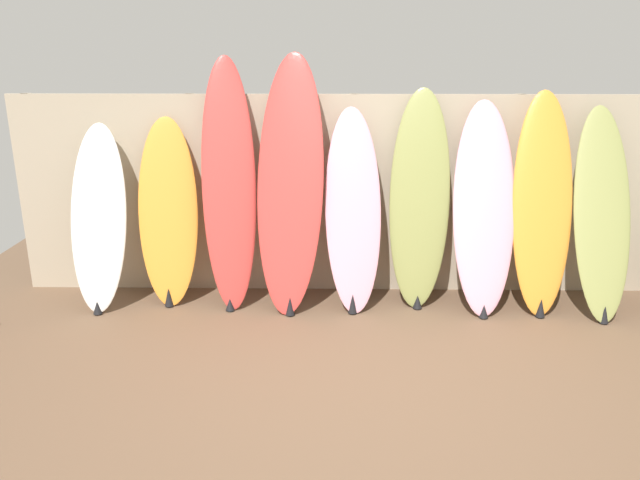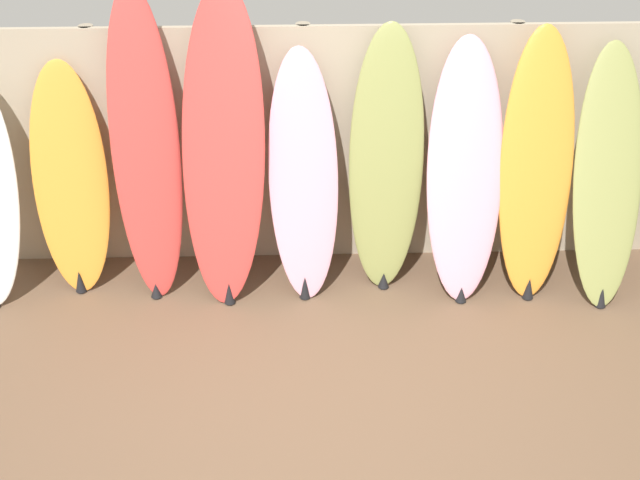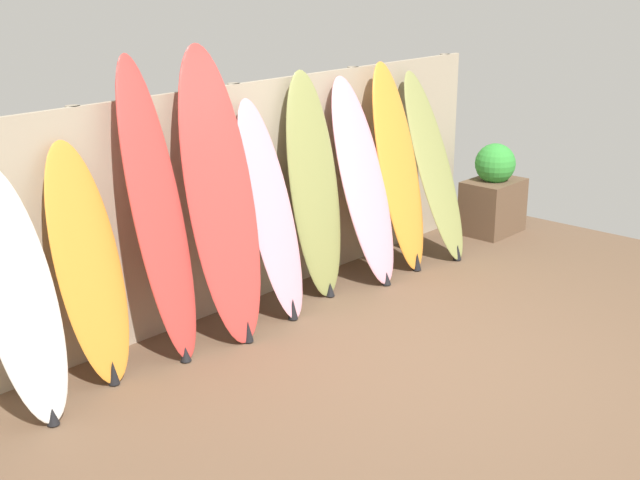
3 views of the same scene
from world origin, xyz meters
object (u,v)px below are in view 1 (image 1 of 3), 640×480
object	(u,v)px
surfboard_orange_1	(168,214)
surfboard_red_2	(229,186)
surfboard_olive_5	(419,201)
surfboard_orange_7	(542,205)
surfboard_pink_6	(484,209)
surfboard_red_3	(290,186)
surfboard_white_0	(99,219)
surfboard_olive_8	(602,215)
surfboard_pink_4	(353,213)

from	to	relation	value
surfboard_orange_1	surfboard_red_2	xyz separation A→B (m)	(0.55, -0.04, 0.26)
surfboard_olive_5	surfboard_orange_7	world-z (taller)	surfboard_olive_5
surfboard_red_2	surfboard_orange_7	size ratio (longest dim) A/B	1.15
surfboard_pink_6	surfboard_red_2	bearing A→B (deg)	178.34
surfboard_red_3	surfboard_pink_6	world-z (taller)	surfboard_red_3
surfboard_white_0	surfboard_red_2	world-z (taller)	surfboard_red_2
surfboard_orange_7	surfboard_olive_8	world-z (taller)	surfboard_orange_7
surfboard_orange_1	surfboard_white_0	bearing A→B (deg)	-168.58
surfboard_red_2	surfboard_red_3	xyz separation A→B (m)	(0.53, -0.06, 0.01)
surfboard_red_2	surfboard_olive_5	bearing A→B (deg)	0.90
surfboard_orange_1	surfboard_olive_5	xyz separation A→B (m)	(2.18, -0.02, 0.13)
surfboard_orange_1	surfboard_red_2	distance (m)	0.61
surfboard_orange_1	surfboard_red_3	world-z (taller)	surfboard_red_3
surfboard_pink_4	surfboard_olive_5	distance (m)	0.58
surfboard_red_3	surfboard_olive_5	size ratio (longest dim) A/B	1.15
surfboard_pink_4	surfboard_pink_6	world-z (taller)	surfboard_pink_6
surfboard_red_3	surfboard_pink_4	distance (m)	0.58
surfboard_orange_1	surfboard_olive_5	world-z (taller)	surfboard_olive_5
surfboard_pink_6	surfboard_orange_7	xyz separation A→B (m)	(0.48, -0.01, 0.04)
surfboard_olive_5	surfboard_orange_7	bearing A→B (deg)	-5.67
surfboard_red_3	surfboard_olive_5	distance (m)	1.11
surfboard_red_3	surfboard_white_0	bearing A→B (deg)	-179.71
surfboard_red_3	surfboard_pink_4	size ratio (longest dim) A/B	1.26
surfboard_white_0	surfboard_pink_6	bearing A→B (deg)	0.15
surfboard_red_2	surfboard_pink_6	xyz separation A→B (m)	(2.16, -0.06, -0.18)
surfboard_white_0	surfboard_pink_4	bearing A→B (deg)	0.72
surfboard_olive_5	surfboard_orange_7	distance (m)	1.02
surfboard_white_0	surfboard_orange_7	bearing A→B (deg)	-0.06
surfboard_red_2	surfboard_red_3	distance (m)	0.53
surfboard_orange_1	surfboard_olive_8	size ratio (longest dim) A/B	0.94
surfboard_pink_4	surfboard_olive_8	size ratio (longest dim) A/B	0.99
surfboard_pink_4	surfboard_orange_7	xyz separation A→B (m)	(1.59, -0.03, 0.08)
surfboard_red_2	surfboard_olive_5	world-z (taller)	surfboard_red_2
surfboard_white_0	surfboard_pink_6	size ratio (longest dim) A/B	0.89
surfboard_white_0	surfboard_olive_5	bearing A→B (deg)	2.02
surfboard_white_0	surfboard_orange_7	world-z (taller)	surfboard_orange_7
surfboard_white_0	surfboard_orange_7	distance (m)	3.77
surfboard_red_2	surfboard_olive_8	bearing A→B (deg)	-2.29
surfboard_orange_1	surfboard_pink_6	bearing A→B (deg)	-2.25
surfboard_red_2	surfboard_olive_8	distance (m)	3.14
surfboard_olive_8	surfboard_red_2	bearing A→B (deg)	177.71
surfboard_pink_6	surfboard_orange_7	size ratio (longest dim) A/B	0.96
surfboard_pink_4	surfboard_pink_6	xyz separation A→B (m)	(1.10, -0.02, 0.04)
surfboard_pink_6	surfboard_olive_8	world-z (taller)	surfboard_pink_6
surfboard_pink_4	surfboard_olive_8	bearing A→B (deg)	-2.25
surfboard_white_0	surfboard_pink_6	distance (m)	3.28
surfboard_pink_4	surfboard_olive_8	world-z (taller)	surfboard_olive_8
surfboard_white_0	surfboard_olive_8	bearing A→B (deg)	-0.73
surfboard_olive_5	surfboard_red_2	bearing A→B (deg)	-179.10
surfboard_orange_1	surfboard_olive_8	world-z (taller)	surfboard_olive_8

